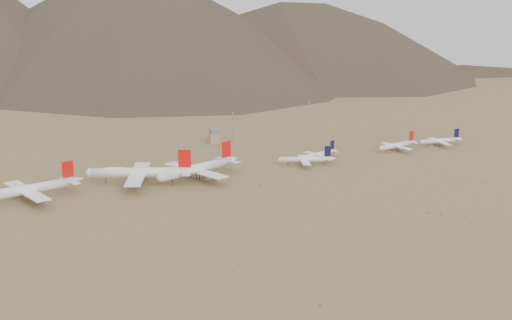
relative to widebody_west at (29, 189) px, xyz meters
name	(u,v)px	position (x,y,z in m)	size (l,w,h in m)	color
ground	(235,185)	(126.46, -20.39, -6.95)	(3000.00, 3000.00, 0.00)	#96784D
widebody_west	(29,189)	(0.00, 0.00, 0.00)	(66.25, 52.38, 20.17)	white
widebody_centre	(140,172)	(70.87, 7.33, 0.87)	(72.28, 57.95, 22.70)	white
widebody_east	(197,168)	(108.58, 3.80, 0.41)	(67.93, 54.48, 21.35)	white
narrowbody_a	(307,159)	(192.69, 6.33, -2.42)	(40.48, 30.26, 13.97)	white
narrowbody_b	(320,154)	(209.93, 18.29, -2.94)	(36.33, 26.98, 12.37)	white
narrowbody_c	(398,145)	(279.38, 18.00, -2.49)	(41.23, 30.22, 13.77)	white
narrowbody_d	(441,141)	(320.97, 18.25, -2.73)	(39.44, 28.47, 13.02)	white
control_tower	(214,137)	(156.46, 99.61, -1.64)	(8.00, 8.00, 12.00)	gray
mast_west	(118,132)	(80.03, 107.30, 7.25)	(2.00, 0.60, 25.70)	gray
mast_centre	(233,126)	(170.72, 93.68, 7.25)	(2.00, 0.60, 25.70)	gray
mast_east	(309,115)	(250.92, 113.43, 7.25)	(2.00, 0.60, 25.70)	gray
mast_far_east	(392,109)	(334.18, 107.07, 7.25)	(2.00, 0.60, 25.70)	gray
desert_scrub	(375,214)	(176.37, -107.60, -6.64)	(443.50, 177.92, 0.85)	brown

